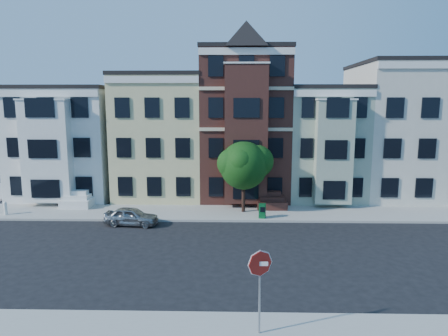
{
  "coord_description": "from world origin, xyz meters",
  "views": [
    {
      "loc": [
        -0.93,
        -19.93,
        7.87
      ],
      "look_at": [
        -1.47,
        2.89,
        4.2
      ],
      "focal_mm": 32.0,
      "sensor_mm": 36.0,
      "label": 1
    }
  ],
  "objects_px": {
    "newspaper_box": "(262,211)",
    "fire_hydrant": "(6,209)",
    "street_tree": "(244,169)",
    "parked_car": "(131,216)",
    "stop_sign": "(260,287)"
  },
  "relations": [
    {
      "from": "newspaper_box",
      "to": "fire_hydrant",
      "type": "bearing_deg",
      "value": -170.83
    },
    {
      "from": "street_tree",
      "to": "fire_hydrant",
      "type": "relative_size",
      "value": 8.57
    },
    {
      "from": "street_tree",
      "to": "fire_hydrant",
      "type": "bearing_deg",
      "value": -176.09
    },
    {
      "from": "parked_car",
      "to": "newspaper_box",
      "type": "xyz_separation_m",
      "value": [
        8.66,
        1.37,
        0.05
      ]
    },
    {
      "from": "newspaper_box",
      "to": "fire_hydrant",
      "type": "height_order",
      "value": "newspaper_box"
    },
    {
      "from": "fire_hydrant",
      "to": "stop_sign",
      "type": "distance_m",
      "value": 22.27
    },
    {
      "from": "fire_hydrant",
      "to": "street_tree",
      "type": "bearing_deg",
      "value": 3.91
    },
    {
      "from": "newspaper_box",
      "to": "fire_hydrant",
      "type": "xyz_separation_m",
      "value": [
        -18.06,
        0.44,
        -0.13
      ]
    },
    {
      "from": "street_tree",
      "to": "stop_sign",
      "type": "distance_m",
      "value": 15.59
    },
    {
      "from": "street_tree",
      "to": "newspaper_box",
      "type": "xyz_separation_m",
      "value": [
        1.26,
        -1.59,
        -2.66
      ]
    },
    {
      "from": "parked_car",
      "to": "stop_sign",
      "type": "height_order",
      "value": "stop_sign"
    },
    {
      "from": "street_tree",
      "to": "parked_car",
      "type": "xyz_separation_m",
      "value": [
        -7.41,
        -2.95,
        -2.71
      ]
    },
    {
      "from": "street_tree",
      "to": "parked_car",
      "type": "distance_m",
      "value": 8.42
    },
    {
      "from": "fire_hydrant",
      "to": "parked_car",
      "type": "bearing_deg",
      "value": -10.87
    },
    {
      "from": "stop_sign",
      "to": "parked_car",
      "type": "bearing_deg",
      "value": 118.6
    }
  ]
}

